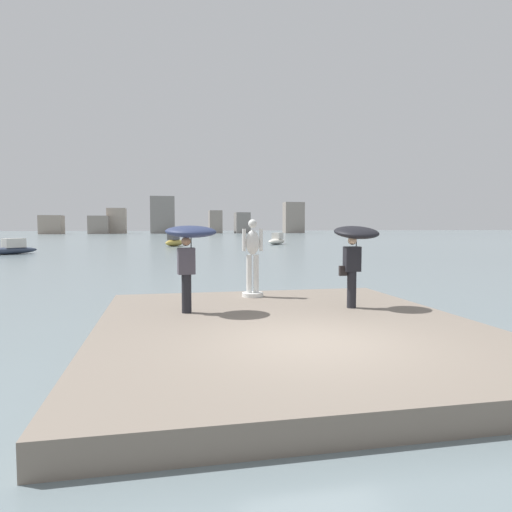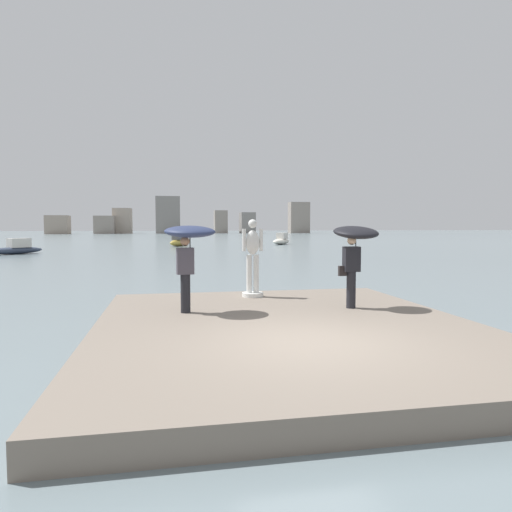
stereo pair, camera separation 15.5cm
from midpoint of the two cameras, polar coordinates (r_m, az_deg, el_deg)
ground_plane at (r=47.55m, az=-8.54°, el=0.82°), size 400.00×400.00×0.00m
pier at (r=9.61m, az=3.53°, el=-9.33°), size 7.68×9.21×0.40m
statue_white_figure at (r=12.82m, az=-0.77°, el=-0.58°), size 0.59×0.59×2.16m
onlooker_left at (r=10.55m, az=-8.60°, el=1.81°), size 1.28×1.29×2.02m
onlooker_right at (r=11.30m, az=11.77°, el=1.65°), size 1.08×1.11×2.03m
boat_near at (r=60.06m, az=2.52°, el=1.96°), size 3.76×4.54×1.51m
boat_far at (r=44.04m, az=-28.15°, el=0.80°), size 4.14×4.44×1.34m
boat_leftward at (r=55.38m, az=-10.13°, el=1.79°), size 2.94×3.90×1.52m
distant_skyline at (r=153.83m, az=-10.15°, el=4.42°), size 84.02×13.12×12.10m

